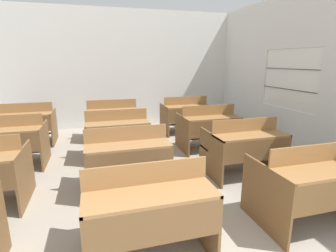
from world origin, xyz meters
name	(u,v)px	position (x,y,z in m)	size (l,w,h in m)	color
wall_back	(113,69)	(0.00, 6.85, 1.57)	(6.79, 0.06, 3.15)	silver
wall_right_with_window	(317,73)	(3.36, 3.37, 1.58)	(0.06, 6.82, 3.15)	silver
bench_front_center	(147,208)	(-0.15, 1.59, 0.48)	(1.13, 0.84, 0.93)	brown
bench_front_right	(310,183)	(1.70, 1.60, 0.48)	(1.13, 0.84, 0.93)	brown
bench_second_center	(127,157)	(-0.16, 2.96, 0.48)	(1.13, 0.84, 0.93)	brown
bench_second_right	(244,146)	(1.69, 2.95, 0.48)	(1.13, 0.84, 0.93)	brown
bench_third_left	(8,141)	(-2.01, 4.30, 0.48)	(1.13, 0.84, 0.93)	brown
bench_third_center	(117,133)	(-0.18, 4.30, 0.48)	(1.13, 0.84, 0.93)	brown
bench_third_right	(208,127)	(1.67, 4.28, 0.48)	(1.13, 0.84, 0.93)	brown
bench_back_left	(26,124)	(-2.02, 5.63, 0.48)	(1.13, 0.84, 0.93)	brown
bench_back_center	(113,119)	(-0.17, 5.62, 0.48)	(1.13, 0.84, 0.93)	brown
bench_back_right	(186,114)	(1.67, 5.65, 0.48)	(1.13, 0.84, 0.93)	brown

